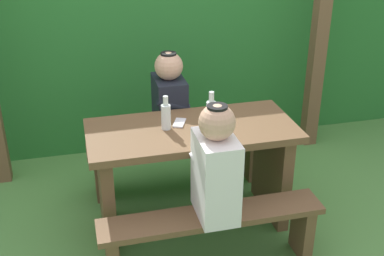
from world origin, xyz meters
The scene contains 12 objects.
ground_plane centered at (0.00, 0.00, 0.00)m, with size 12.00×12.00×0.00m, color #508B40.
hedge_backdrop centered at (0.00, 1.73, 0.90)m, with size 6.40×0.95×1.80m, color #27712C.
pergola_post_right centered at (1.39, 0.96, 1.05)m, with size 0.12×0.12×2.10m, color brown.
picnic_table centered at (0.00, 0.00, 0.52)m, with size 1.40×0.64×0.77m.
bench_near centered at (0.00, -0.51, 0.30)m, with size 1.40×0.24×0.42m.
bench_far centered at (0.00, 0.51, 0.30)m, with size 1.40×0.24×0.42m.
person_white_shirt centered at (0.02, -0.50, 0.75)m, with size 0.25×0.35×0.72m.
person_black_coat centered at (-0.05, 0.50, 0.75)m, with size 0.25×0.35×0.72m.
drinking_glass centered at (0.23, 0.07, 0.82)m, with size 0.06×0.06×0.10m, color silver.
bottle_left centered at (-0.17, 0.02, 0.86)m, with size 0.06×0.06×0.23m.
bottle_right centered at (0.13, 0.00, 0.87)m, with size 0.07×0.07×0.24m.
cell_phone centered at (-0.07, 0.08, 0.77)m, with size 0.07×0.14×0.01m, color silver.
Camera 1 is at (-0.72, -2.88, 2.21)m, focal length 46.28 mm.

